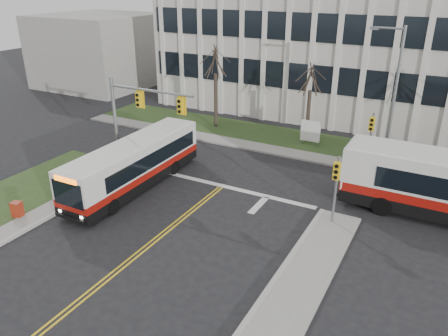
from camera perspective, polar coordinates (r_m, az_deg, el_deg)
ground at (r=21.17m, az=-11.11°, el=-10.91°), size 120.00×120.00×0.00m
sidewalk_cross at (r=31.37m, az=14.08°, el=0.85°), size 44.00×1.60×0.14m
building_lawn at (r=33.92m, az=15.34°, el=2.45°), size 44.00×5.00×0.12m
office_building at (r=44.00m, az=20.18°, el=14.65°), size 40.00×16.00×12.00m
building_annex at (r=54.85m, az=-15.83°, el=14.59°), size 12.00×12.00×8.00m
mast_arm_signal at (r=27.69m, az=-11.62°, el=7.25°), size 6.11×0.38×6.20m
signal_pole_near at (r=22.53m, az=14.43°, el=-1.67°), size 0.34×0.39×3.80m
signal_pole_far at (r=30.33m, az=18.64°, el=4.43°), size 0.34×0.39×3.80m
streetlight at (r=30.27m, az=21.15°, el=9.38°), size 2.15×0.25×9.20m
directory_sign at (r=33.68m, az=11.22°, el=4.71°), size 1.50×0.12×2.00m
tree_left at (r=36.32m, az=-1.14°, el=13.61°), size 1.80×1.80×7.70m
tree_mid at (r=33.49m, az=11.28°, el=11.21°), size 1.80×1.80×6.82m
bus_main at (r=26.99m, az=-11.59°, el=0.39°), size 2.42×10.62×2.83m
newspaper_box_red at (r=25.81m, az=-25.39°, el=-4.99°), size 0.59×0.55×0.95m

